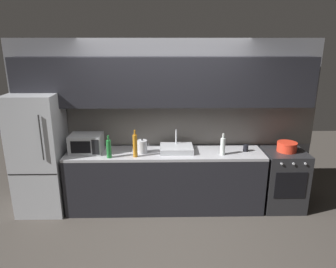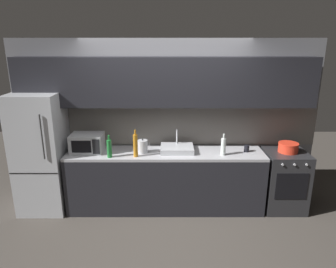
# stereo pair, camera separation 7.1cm
# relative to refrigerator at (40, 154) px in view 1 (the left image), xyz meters

# --- Properties ---
(ground_plane) EXTENTS (10.00, 10.00, 0.00)m
(ground_plane) POSITION_rel_refrigerator_xyz_m (1.82, -0.90, -0.89)
(ground_plane) COLOR #3D3833
(back_wall) EXTENTS (4.62, 0.44, 2.50)m
(back_wall) POSITION_rel_refrigerator_xyz_m (1.82, 0.30, 0.66)
(back_wall) COLOR slate
(back_wall) RESTS_ON ground
(counter_run) EXTENTS (2.88, 0.60, 0.90)m
(counter_run) POSITION_rel_refrigerator_xyz_m (1.82, 0.00, -0.44)
(counter_run) COLOR black
(counter_run) RESTS_ON ground
(refrigerator) EXTENTS (0.68, 0.69, 1.77)m
(refrigerator) POSITION_rel_refrigerator_xyz_m (0.00, 0.00, 0.00)
(refrigerator) COLOR #ADAFB5
(refrigerator) RESTS_ON ground
(oven_range) EXTENTS (0.60, 0.62, 0.90)m
(oven_range) POSITION_rel_refrigerator_xyz_m (3.60, -0.00, -0.43)
(oven_range) COLOR #232326
(oven_range) RESTS_ON ground
(microwave) EXTENTS (0.46, 0.35, 0.27)m
(microwave) POSITION_rel_refrigerator_xyz_m (0.68, 0.02, 0.15)
(microwave) COLOR #A8AAAF
(microwave) RESTS_ON counter_run
(sink_basin) EXTENTS (0.48, 0.38, 0.30)m
(sink_basin) POSITION_rel_refrigerator_xyz_m (1.99, 0.03, 0.06)
(sink_basin) COLOR #ADAFB5
(sink_basin) RESTS_ON counter_run
(kettle) EXTENTS (0.18, 0.15, 0.21)m
(kettle) POSITION_rel_refrigerator_xyz_m (1.49, -0.02, 0.11)
(kettle) COLOR #B7BABF
(kettle) RESTS_ON counter_run
(wine_bottle_clear) EXTENTS (0.07, 0.07, 0.31)m
(wine_bottle_clear) POSITION_rel_refrigerator_xyz_m (2.64, -0.12, 0.14)
(wine_bottle_clear) COLOR silver
(wine_bottle_clear) RESTS_ON counter_run
(wine_bottle_green) EXTENTS (0.07, 0.07, 0.32)m
(wine_bottle_green) POSITION_rel_refrigerator_xyz_m (1.04, -0.21, 0.15)
(wine_bottle_green) COLOR #1E6B2D
(wine_bottle_green) RESTS_ON counter_run
(wine_bottle_amber) EXTENTS (0.06, 0.06, 0.39)m
(wine_bottle_amber) POSITION_rel_refrigerator_xyz_m (1.40, -0.18, 0.18)
(wine_bottle_amber) COLOR #B27019
(wine_bottle_amber) RESTS_ON counter_run
(mug_dark) EXTENTS (0.07, 0.07, 0.10)m
(mug_dark) POSITION_rel_refrigerator_xyz_m (3.01, 0.02, 0.06)
(mug_dark) COLOR black
(mug_dark) RESTS_ON counter_run
(cooking_pot) EXTENTS (0.29, 0.29, 0.14)m
(cooking_pot) POSITION_rel_refrigerator_xyz_m (3.61, 0.00, 0.08)
(cooking_pot) COLOR red
(cooking_pot) RESTS_ON oven_range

